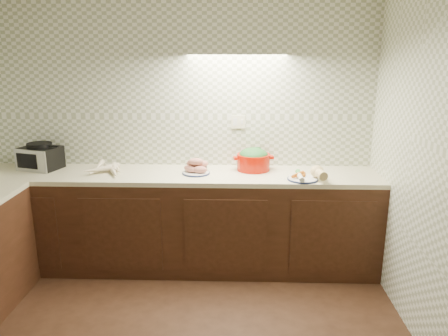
{
  "coord_description": "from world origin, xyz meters",
  "views": [
    {
      "loc": [
        0.55,
        -2.24,
        1.97
      ],
      "look_at": [
        0.43,
        1.25,
        1.02
      ],
      "focal_mm": 35.0,
      "sensor_mm": 36.0,
      "label": 1
    }
  ],
  "objects_px": {
    "sweet_potato_plate": "(196,168)",
    "dutch_oven": "(253,159)",
    "onion_bowl": "(199,166)",
    "veg_plate": "(309,175)",
    "parsnip_pile": "(102,169)",
    "toaster_oven": "(40,157)"
  },
  "relations": [
    {
      "from": "parsnip_pile",
      "to": "veg_plate",
      "type": "relative_size",
      "value": 1.36
    },
    {
      "from": "veg_plate",
      "to": "onion_bowl",
      "type": "bearing_deg",
      "value": 163.99
    },
    {
      "from": "sweet_potato_plate",
      "to": "toaster_oven",
      "type": "bearing_deg",
      "value": 175.54
    },
    {
      "from": "onion_bowl",
      "to": "veg_plate",
      "type": "relative_size",
      "value": 0.46
    },
    {
      "from": "sweet_potato_plate",
      "to": "onion_bowl",
      "type": "relative_size",
      "value": 1.77
    },
    {
      "from": "veg_plate",
      "to": "sweet_potato_plate",
      "type": "bearing_deg",
      "value": 171.13
    },
    {
      "from": "onion_bowl",
      "to": "dutch_oven",
      "type": "bearing_deg",
      "value": 1.16
    },
    {
      "from": "parsnip_pile",
      "to": "veg_plate",
      "type": "bearing_deg",
      "value": -4.92
    },
    {
      "from": "parsnip_pile",
      "to": "sweet_potato_plate",
      "type": "relative_size",
      "value": 1.66
    },
    {
      "from": "sweet_potato_plate",
      "to": "parsnip_pile",
      "type": "bearing_deg",
      "value": 179.67
    },
    {
      "from": "toaster_oven",
      "to": "parsnip_pile",
      "type": "xyz_separation_m",
      "value": [
        0.6,
        -0.11,
        -0.08
      ]
    },
    {
      "from": "toaster_oven",
      "to": "sweet_potato_plate",
      "type": "height_order",
      "value": "toaster_oven"
    },
    {
      "from": "sweet_potato_plate",
      "to": "veg_plate",
      "type": "relative_size",
      "value": 0.82
    },
    {
      "from": "sweet_potato_plate",
      "to": "dutch_oven",
      "type": "relative_size",
      "value": 0.67
    },
    {
      "from": "onion_bowl",
      "to": "veg_plate",
      "type": "bearing_deg",
      "value": -16.01
    },
    {
      "from": "parsnip_pile",
      "to": "toaster_oven",
      "type": "bearing_deg",
      "value": 169.76
    },
    {
      "from": "sweet_potato_plate",
      "to": "onion_bowl",
      "type": "distance_m",
      "value": 0.13
    },
    {
      "from": "sweet_potato_plate",
      "to": "onion_bowl",
      "type": "bearing_deg",
      "value": 83.69
    },
    {
      "from": "dutch_oven",
      "to": "sweet_potato_plate",
      "type": "bearing_deg",
      "value": -174.31
    },
    {
      "from": "parsnip_pile",
      "to": "onion_bowl",
      "type": "bearing_deg",
      "value": 7.84
    },
    {
      "from": "onion_bowl",
      "to": "dutch_oven",
      "type": "relative_size",
      "value": 0.38
    },
    {
      "from": "dutch_oven",
      "to": "veg_plate",
      "type": "height_order",
      "value": "dutch_oven"
    }
  ]
}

